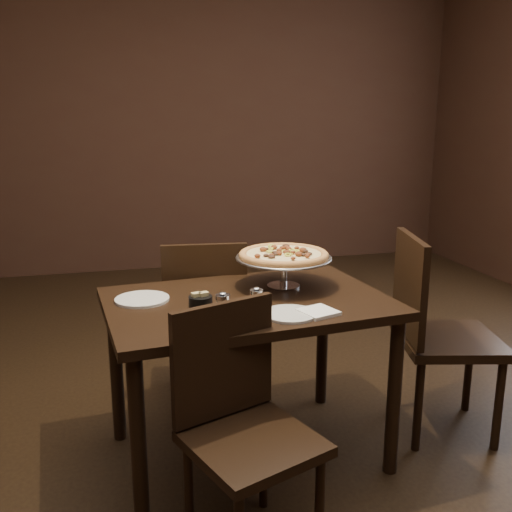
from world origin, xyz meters
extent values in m
cube|color=black|center=(0.00, 0.00, -0.01)|extent=(6.00, 7.00, 0.02)
cube|color=#331C13|center=(0.00, 3.51, 1.40)|extent=(6.00, 0.02, 2.80)
cube|color=black|center=(-0.02, 0.00, 0.73)|extent=(1.26, 0.90, 0.04)
cylinder|color=black|center=(-0.53, -0.38, 0.35)|extent=(0.06, 0.06, 0.71)
cylinder|color=black|center=(0.54, -0.28, 0.35)|extent=(0.06, 0.06, 0.71)
cylinder|color=black|center=(-0.59, 0.29, 0.35)|extent=(0.06, 0.06, 0.71)
cylinder|color=black|center=(0.48, 0.39, 0.35)|extent=(0.06, 0.06, 0.71)
cylinder|color=silver|center=(0.18, 0.14, 0.75)|extent=(0.15, 0.15, 0.01)
cylinder|color=silver|center=(0.18, 0.14, 0.81)|extent=(0.03, 0.03, 0.12)
cylinder|color=silver|center=(0.18, 0.14, 0.88)|extent=(0.11, 0.11, 0.01)
cylinder|color=#A4A4A9|center=(0.18, 0.14, 0.88)|extent=(0.43, 0.43, 0.01)
torus|color=#A4A4A9|center=(0.18, 0.14, 0.89)|extent=(0.44, 0.44, 0.01)
cylinder|color=#A26330|center=(0.18, 0.14, 0.89)|extent=(0.40, 0.40, 0.01)
torus|color=#A26330|center=(0.18, 0.14, 0.90)|extent=(0.41, 0.41, 0.03)
cylinder|color=#DAC078|center=(0.18, 0.14, 0.90)|extent=(0.34, 0.34, 0.01)
cylinder|color=beige|center=(-0.17, -0.18, 0.78)|extent=(0.05, 0.05, 0.07)
cylinder|color=silver|center=(-0.17, -0.18, 0.83)|extent=(0.06, 0.06, 0.02)
ellipsoid|color=silver|center=(-0.17, -0.18, 0.84)|extent=(0.03, 0.03, 0.01)
cylinder|color=maroon|center=(-0.02, -0.14, 0.78)|extent=(0.05, 0.05, 0.07)
cylinder|color=silver|center=(-0.02, -0.14, 0.82)|extent=(0.05, 0.05, 0.02)
ellipsoid|color=silver|center=(-0.02, -0.14, 0.84)|extent=(0.03, 0.03, 0.01)
cylinder|color=black|center=(-0.24, -0.09, 0.78)|extent=(0.10, 0.10, 0.06)
cube|color=tan|center=(-0.26, -0.09, 0.79)|extent=(0.04, 0.04, 0.06)
cube|color=tan|center=(-0.23, -0.09, 0.79)|extent=(0.04, 0.04, 0.06)
cube|color=white|center=(0.20, -0.25, 0.75)|extent=(0.17, 0.17, 0.01)
cylinder|color=silver|center=(-0.46, 0.10, 0.75)|extent=(0.23, 0.23, 0.01)
cylinder|color=silver|center=(0.09, -0.24, 0.75)|extent=(0.21, 0.21, 0.01)
cone|color=silver|center=(0.23, 0.00, 0.89)|extent=(0.16, 0.16, 0.00)
cylinder|color=black|center=(0.23, 0.00, 0.89)|extent=(0.12, 0.09, 0.02)
cube|color=black|center=(-0.12, 0.61, 0.43)|extent=(0.47, 0.47, 0.04)
cube|color=black|center=(-0.14, 0.42, 0.68)|extent=(0.42, 0.08, 0.44)
cylinder|color=black|center=(0.07, 0.77, 0.21)|extent=(0.04, 0.04, 0.41)
cylinder|color=black|center=(-0.27, 0.80, 0.21)|extent=(0.04, 0.04, 0.41)
cylinder|color=black|center=(0.03, 0.43, 0.21)|extent=(0.04, 0.04, 0.41)
cylinder|color=black|center=(-0.31, 0.46, 0.21)|extent=(0.04, 0.04, 0.41)
cube|color=black|center=(-0.15, -0.58, 0.42)|extent=(0.53, 0.53, 0.04)
cube|color=black|center=(-0.21, -0.40, 0.66)|extent=(0.39, 0.17, 0.43)
cylinder|color=black|center=(0.06, -0.68, 0.20)|extent=(0.04, 0.04, 0.40)
cylinder|color=black|center=(-0.36, -0.48, 0.20)|extent=(0.04, 0.04, 0.40)
cylinder|color=black|center=(-0.05, -0.36, 0.20)|extent=(0.04, 0.04, 0.40)
cube|color=black|center=(0.96, -0.03, 0.47)|extent=(0.55, 0.55, 0.04)
cube|color=black|center=(0.76, 0.02, 0.74)|extent=(0.14, 0.45, 0.48)
cylinder|color=black|center=(1.10, -0.25, 0.22)|extent=(0.04, 0.04, 0.45)
cylinder|color=black|center=(1.19, 0.11, 0.22)|extent=(0.04, 0.04, 0.45)
cylinder|color=black|center=(0.74, -0.16, 0.22)|extent=(0.04, 0.04, 0.45)
cylinder|color=black|center=(0.83, 0.20, 0.22)|extent=(0.04, 0.04, 0.45)
camera|label=1|loc=(-0.58, -2.27, 1.51)|focal=40.00mm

